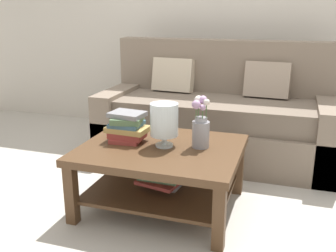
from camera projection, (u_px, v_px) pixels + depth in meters
ground_plane at (185, 190)px, 2.98m from camera, size 10.00×10.00×0.00m
back_wall at (229, 8)px, 4.10m from camera, size 6.40×0.12×2.70m
couch at (217, 118)px, 3.61m from camera, size 2.11×0.90×1.06m
coffee_table at (161, 164)px, 2.64m from camera, size 1.07×0.87×0.45m
book_stack_main at (127, 127)px, 2.69m from camera, size 0.29×0.24×0.21m
glass_hurricane_vase at (164, 121)px, 2.56m from camera, size 0.19×0.19×0.30m
flower_pitcher at (201, 126)px, 2.55m from camera, size 0.12×0.12×0.35m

